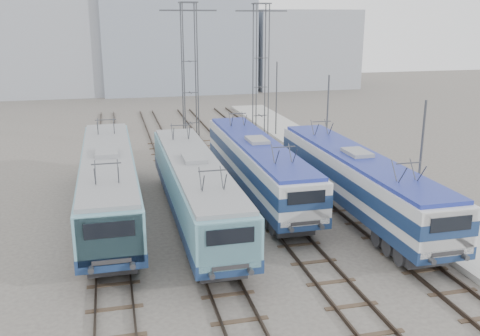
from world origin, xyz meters
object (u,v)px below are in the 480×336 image
Objects in this scene: locomotive_far_right at (357,178)px; mast_rear at (276,100)px; locomotive_far_left at (109,181)px; locomotive_center_right at (258,163)px; locomotive_center_left at (195,186)px; catenary_tower_east at (261,68)px; mast_mid at (327,124)px; mast_front at (420,169)px; catenary_tower_west at (190,72)px.

locomotive_far_right is 2.49× the size of mast_rear.
locomotive_far_left reaches higher than locomotive_center_right.
locomotive_far_left is at bearing 157.62° from locomotive_center_left.
locomotive_far_right is at bearing -45.13° from locomotive_center_right.
locomotive_far_left is 4.87m from locomotive_center_left.
locomotive_far_left is 2.59× the size of mast_rear.
catenary_tower_east reaches higher than locomotive_center_right.
locomotive_far_left is 23.80m from mast_rear.
mast_mid is 1.00× the size of mast_rear.
locomotive_center_left is at bearing 159.77° from mast_front.
mast_rear is (0.00, 12.00, 0.00)m from mast_mid.
locomotive_center_left is at bearing -98.00° from catenary_tower_west.
locomotive_far_left is 9.18m from locomotive_center_right.
locomotive_center_right is at bearing 11.35° from locomotive_far_left.
catenary_tower_west is (2.25, 16.00, 4.46)m from locomotive_center_left.
catenary_tower_east is (4.25, 14.34, 4.44)m from locomotive_center_right.
locomotive_far_right is at bearing -101.79° from mast_mid.
catenary_tower_west is 6.80m from catenary_tower_east.
mast_mid is (8.60, -8.00, -3.14)m from catenary_tower_west.
locomotive_far_left is 1.04× the size of locomotive_center_left.
mast_rear is at bearing 84.93° from locomotive_far_right.
mast_rear reaches higher than locomotive_far_right.
mast_front is 1.00× the size of mast_mid.
locomotive_far_left is 2.59× the size of mast_mid.
locomotive_far_right is 19.37m from catenary_tower_east.
locomotive_center_right is 0.99× the size of locomotive_far_right.
mast_mid reaches higher than locomotive_far_left.
locomotive_far_left is 16.28m from catenary_tower_west.
mast_front is (6.35, -7.66, 1.29)m from locomotive_center_right.
mast_mid is at bearing 21.83° from locomotive_far_left.
locomotive_center_left is 1.01× the size of locomotive_center_right.
mast_rear reaches higher than locomotive_center_left.
catenary_tower_west is (-2.25, 12.34, 4.44)m from locomotive_center_right.
mast_front is at bearing -90.00° from mast_mid.
locomotive_center_right is at bearing -106.51° from catenary_tower_east.
catenary_tower_west is (6.75, 14.15, 4.39)m from locomotive_far_left.
locomotive_center_left is 2.49× the size of mast_mid.
catenary_tower_west reaches higher than locomotive_center_right.
locomotive_far_right is (13.50, -2.71, -0.03)m from locomotive_far_left.
locomotive_far_left is 16.58m from mast_mid.
catenary_tower_east is at bearing -136.40° from mast_rear.
locomotive_center_left is 2.49× the size of mast_front.
locomotive_far_left is 13.77m from locomotive_far_right.
locomotive_far_left is 16.47m from mast_front.
locomotive_center_left is 1.45× the size of catenary_tower_west.
catenary_tower_east reaches higher than mast_front.
locomotive_center_right is 17.58m from mast_rear.
catenary_tower_east is at bearing 95.45° from mast_front.
mast_rear is (10.85, 20.00, 1.32)m from locomotive_center_left.
locomotive_center_right is (4.50, 3.66, 0.03)m from locomotive_center_left.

